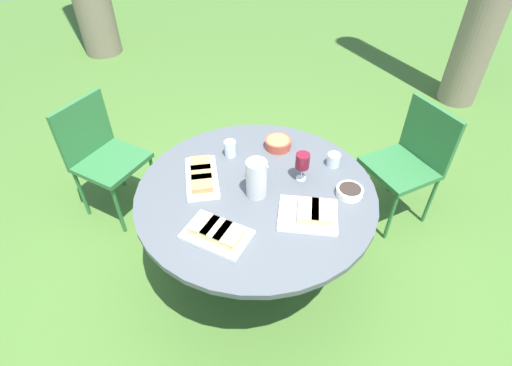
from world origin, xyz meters
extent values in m
plane|color=#446B2B|center=(0.00, 0.00, 0.00)|extent=(40.00, 40.00, 0.00)
cylinder|color=#4C4C51|center=(0.00, 0.00, 0.01)|extent=(0.48, 0.48, 0.02)
cylinder|color=#4C4C51|center=(0.00, 0.00, 0.34)|extent=(0.11, 0.11, 0.65)
cylinder|color=#4C5156|center=(0.00, 0.00, 0.68)|extent=(1.38, 1.38, 0.03)
cube|color=#2D6B38|center=(1.07, 0.42, 0.45)|extent=(0.55, 0.56, 0.04)
cube|color=#2D6B38|center=(1.25, 0.49, 0.68)|extent=(0.19, 0.42, 0.42)
cylinder|color=#2D6B38|center=(0.82, 0.53, 0.22)|extent=(0.03, 0.03, 0.43)
cylinder|color=#2D6B38|center=(0.96, 0.17, 0.22)|extent=(0.03, 0.03, 0.43)
cylinder|color=#2D6B38|center=(1.17, 0.67, 0.22)|extent=(0.03, 0.03, 0.43)
cylinder|color=#2D6B38|center=(1.31, 0.31, 0.22)|extent=(0.03, 0.03, 0.43)
cube|color=#2D6B38|center=(-0.99, 0.67, 0.45)|extent=(0.59, 0.60, 0.04)
cube|color=#2D6B38|center=(-1.15, 0.78, 0.68)|extent=(0.27, 0.38, 0.42)
cylinder|color=#2D6B38|center=(-0.95, 0.41, 0.22)|extent=(0.03, 0.03, 0.43)
cylinder|color=#2D6B38|center=(-0.73, 0.73, 0.22)|extent=(0.03, 0.03, 0.43)
cylinder|color=#2D6B38|center=(-1.25, 0.62, 0.22)|extent=(0.03, 0.03, 0.43)
cylinder|color=#2D6B38|center=(-1.03, 0.94, 0.22)|extent=(0.03, 0.03, 0.43)
cylinder|color=silver|center=(0.00, -0.03, 0.82)|extent=(0.12, 0.12, 0.23)
cone|color=silver|center=(0.05, -0.03, 0.91)|extent=(0.03, 0.03, 0.03)
cylinder|color=silver|center=(0.27, 0.08, 0.70)|extent=(0.06, 0.06, 0.01)
cylinder|color=silver|center=(0.27, 0.08, 0.75)|extent=(0.01, 0.01, 0.08)
cylinder|color=maroon|center=(0.27, 0.08, 0.84)|extent=(0.08, 0.08, 0.09)
cube|color=white|center=(0.26, -0.22, 0.71)|extent=(0.36, 0.32, 0.02)
cube|color=#E0C184|center=(0.33, -0.24, 0.74)|extent=(0.14, 0.19, 0.04)
cube|color=#E0C184|center=(0.26, -0.22, 0.74)|extent=(0.14, 0.19, 0.04)
cube|color=white|center=(-0.31, 0.13, 0.71)|extent=(0.21, 0.39, 0.02)
cube|color=#B2844C|center=(-0.30, 0.05, 0.74)|extent=(0.13, 0.14, 0.04)
cube|color=#B2844C|center=(-0.31, 0.13, 0.74)|extent=(0.13, 0.14, 0.04)
cube|color=#B2844C|center=(-0.31, 0.22, 0.74)|extent=(0.13, 0.14, 0.04)
cube|color=white|center=(-0.23, -0.32, 0.71)|extent=(0.40, 0.36, 0.02)
cube|color=#E0C184|center=(-0.29, -0.28, 0.75)|extent=(0.17, 0.18, 0.05)
cube|color=#E0C184|center=(-0.23, -0.32, 0.75)|extent=(0.17, 0.18, 0.05)
cube|color=#E0C184|center=(-0.17, -0.36, 0.75)|extent=(0.17, 0.18, 0.05)
cylinder|color=#B74733|center=(0.18, 0.40, 0.73)|extent=(0.17, 0.17, 0.06)
cylinder|color=#E0C147|center=(0.18, 0.40, 0.75)|extent=(0.14, 0.14, 0.03)
cylinder|color=#334256|center=(0.01, 0.12, 0.73)|extent=(0.11, 0.11, 0.05)
cylinder|color=#387533|center=(0.01, 0.12, 0.74)|extent=(0.09, 0.09, 0.02)
cylinder|color=white|center=(0.52, -0.08, 0.72)|extent=(0.15, 0.15, 0.04)
cylinder|color=#2D231E|center=(0.52, -0.08, 0.74)|extent=(0.12, 0.12, 0.02)
cylinder|color=silver|center=(0.49, 0.19, 0.74)|extent=(0.08, 0.08, 0.08)
cylinder|color=silver|center=(-0.13, 0.35, 0.75)|extent=(0.07, 0.07, 0.10)
camera|label=1|loc=(-0.15, -1.67, 2.25)|focal=28.00mm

